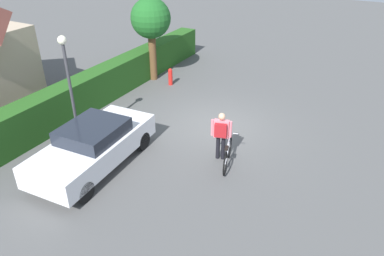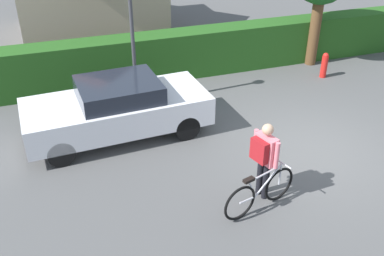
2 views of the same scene
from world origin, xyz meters
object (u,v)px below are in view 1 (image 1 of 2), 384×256
Objects in this scene: street_lamp at (68,76)px; person_rider at (221,132)px; fire_hydrant at (170,76)px; tree_kerbside at (151,20)px; bicycle at (227,154)px; parked_car_near at (94,145)px.

person_rider is at bearing -73.18° from street_lamp.
tree_kerbside is at bearing 77.63° from fire_hydrant.
person_rider is 5.17m from street_lamp.
tree_kerbside is at bearing 50.56° from bicycle.
street_lamp is at bearing 106.82° from person_rider.
person_rider is 0.44× the size of street_lamp.
bicycle is 1.02× the size of person_rider.
street_lamp is at bearing -170.38° from tree_kerbside.
street_lamp is (0.77, 1.44, 1.74)m from parked_car_near.
parked_car_near is 4.17m from bicycle.
parked_car_near is 1.15× the size of tree_kerbside.
street_lamp is 0.98× the size of tree_kerbside.
tree_kerbside reaches higher than fire_hydrant.
street_lamp reaches higher than fire_hydrant.
fire_hydrant is at bearing 11.50° from parked_car_near.
street_lamp is (-1.43, 4.74, 1.49)m from person_rider.
parked_car_near is 1.18× the size of street_lamp.
street_lamp reaches higher than bicycle.
fire_hydrant is (6.04, -0.05, -2.07)m from street_lamp.
bicycle is 0.44× the size of street_lamp.
person_rider is (0.20, 0.34, 0.60)m from bicycle.
parked_car_near is 2.71× the size of person_rider.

